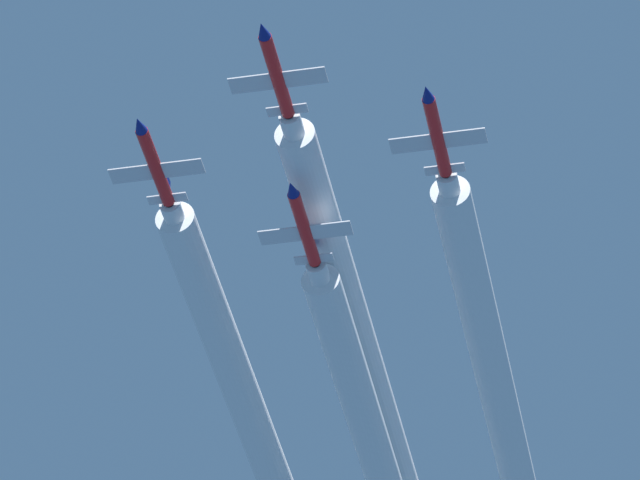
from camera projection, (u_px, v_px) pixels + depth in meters
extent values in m
cylinder|color=red|center=(277.00, 76.00, 208.93)|extent=(1.15, 9.97, 1.15)
cone|color=navy|center=(263.00, 30.00, 204.39)|extent=(1.10, 1.68, 1.10)
ellipsoid|color=black|center=(272.00, 54.00, 207.52)|extent=(0.64, 2.31, 0.52)
cube|color=silver|center=(278.00, 80.00, 209.27)|extent=(8.40, 1.99, 0.13)
cube|color=silver|center=(287.00, 110.00, 212.46)|extent=(3.57, 1.15, 0.13)
cube|color=navy|center=(287.00, 96.00, 213.29)|extent=(0.10, 1.36, 1.78)
cylinder|color=black|center=(289.00, 115.00, 213.02)|extent=(0.87, 0.63, 0.87)
cylinder|color=red|center=(437.00, 136.00, 212.19)|extent=(1.15, 9.97, 1.15)
cone|color=navy|center=(427.00, 93.00, 207.65)|extent=(1.10, 1.68, 1.10)
ellipsoid|color=black|center=(433.00, 116.00, 210.78)|extent=(0.64, 2.31, 0.52)
cube|color=silver|center=(438.00, 141.00, 212.52)|extent=(8.40, 1.99, 0.13)
cube|color=silver|center=(445.00, 169.00, 215.71)|extent=(3.57, 1.15, 0.13)
cube|color=navy|center=(444.00, 156.00, 216.54)|extent=(0.10, 1.36, 1.78)
cylinder|color=black|center=(446.00, 174.00, 216.28)|extent=(0.87, 0.63, 0.87)
cylinder|color=red|center=(155.00, 167.00, 215.87)|extent=(1.15, 9.97, 1.15)
cone|color=navy|center=(139.00, 125.00, 211.33)|extent=(1.10, 1.68, 1.10)
ellipsoid|color=black|center=(150.00, 147.00, 214.46)|extent=(0.64, 2.31, 0.52)
cube|color=silver|center=(157.00, 171.00, 216.21)|extent=(8.40, 1.99, 0.13)
cube|color=silver|center=(167.00, 199.00, 219.40)|extent=(3.57, 1.15, 0.13)
cube|color=navy|center=(168.00, 185.00, 220.23)|extent=(0.10, 1.36, 1.78)
cylinder|color=black|center=(169.00, 203.00, 219.96)|extent=(0.87, 0.63, 0.87)
cylinder|color=red|center=(304.00, 229.00, 219.63)|extent=(1.15, 9.97, 1.15)
cone|color=navy|center=(292.00, 189.00, 215.10)|extent=(1.10, 1.68, 1.10)
ellipsoid|color=black|center=(300.00, 209.00, 218.22)|extent=(0.64, 2.31, 0.52)
cube|color=silver|center=(305.00, 233.00, 219.97)|extent=(8.40, 1.99, 0.13)
cube|color=silver|center=(314.00, 259.00, 223.16)|extent=(3.57, 1.15, 0.13)
cube|color=navy|center=(314.00, 245.00, 223.99)|extent=(0.10, 1.36, 1.78)
cylinder|color=black|center=(315.00, 264.00, 223.72)|extent=(0.87, 0.63, 0.87)
cylinder|color=white|center=(345.00, 298.00, 234.17)|extent=(1.91, 54.23, 1.91)
cylinder|color=white|center=(357.00, 337.00, 239.24)|extent=(3.63, 62.37, 3.63)
cylinder|color=white|center=(485.00, 341.00, 236.35)|extent=(1.91, 51.47, 1.91)
cylinder|color=white|center=(494.00, 377.00, 241.16)|extent=(3.63, 59.20, 3.63)
cylinder|color=white|center=(223.00, 343.00, 237.14)|extent=(1.91, 44.06, 1.91)
cylinder|color=white|center=(235.00, 374.00, 241.26)|extent=(3.63, 50.67, 3.63)
cylinder|color=white|center=(365.00, 421.00, 244.31)|extent=(1.91, 52.81, 1.91)
cylinder|color=white|center=(376.00, 455.00, 249.25)|extent=(3.63, 60.73, 3.63)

